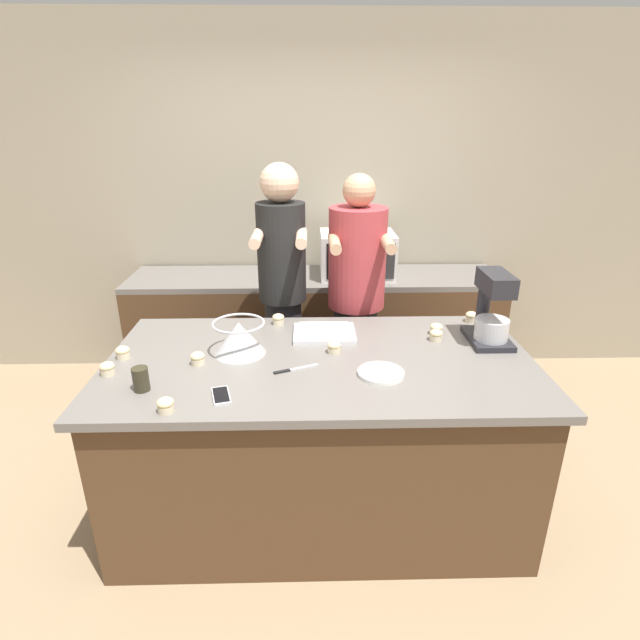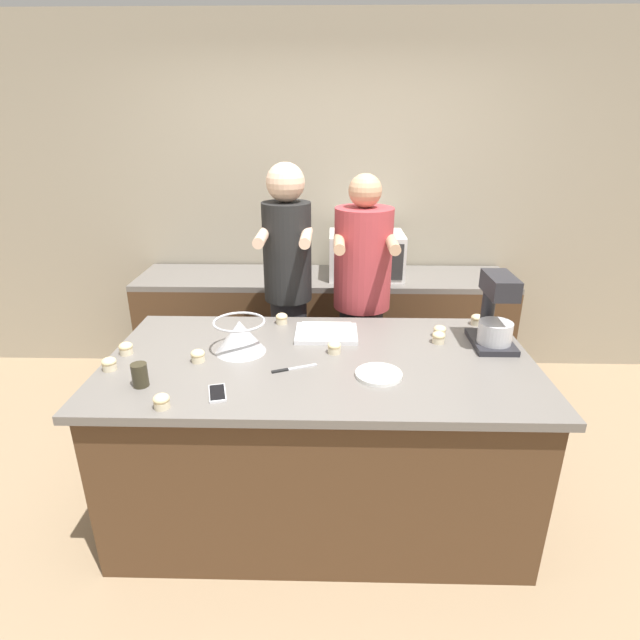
{
  "view_description": "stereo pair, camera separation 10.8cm",
  "coord_description": "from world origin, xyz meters",
  "px_view_note": "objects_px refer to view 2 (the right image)",
  "views": [
    {
      "loc": [
        -0.05,
        -2.19,
        1.98
      ],
      "look_at": [
        0.0,
        0.05,
        1.07
      ],
      "focal_mm": 28.0,
      "sensor_mm": 36.0,
      "label": 1
    },
    {
      "loc": [
        0.05,
        -2.19,
        1.98
      ],
      "look_at": [
        0.0,
        0.05,
        1.07
      ],
      "focal_mm": 28.0,
      "sensor_mm": 36.0,
      "label": 2
    }
  ],
  "objects_px": {
    "baking_tray": "(326,333)",
    "small_plate": "(379,375)",
    "cupcake_1": "(440,331)",
    "cupcake_2": "(282,318)",
    "person_right": "(361,305)",
    "cupcake_7": "(334,347)",
    "cupcake_4": "(477,319)",
    "cupcake_5": "(109,364)",
    "cupcake_8": "(126,348)",
    "drinking_glass": "(140,375)",
    "cell_phone": "(217,393)",
    "cupcake_0": "(439,337)",
    "cupcake_6": "(198,356)",
    "microwave_oven": "(366,255)",
    "mixing_bowl": "(240,335)",
    "stand_mixer": "(495,315)",
    "cupcake_3": "(161,401)",
    "knife": "(291,369)",
    "person_left": "(288,296)"
  },
  "relations": [
    {
      "from": "baking_tray",
      "to": "small_plate",
      "type": "relative_size",
      "value": 1.56
    },
    {
      "from": "cupcake_1",
      "to": "cupcake_2",
      "type": "height_order",
      "value": "same"
    },
    {
      "from": "person_right",
      "to": "cupcake_7",
      "type": "height_order",
      "value": "person_right"
    },
    {
      "from": "cupcake_4",
      "to": "cupcake_5",
      "type": "bearing_deg",
      "value": -162.18
    },
    {
      "from": "cupcake_7",
      "to": "cupcake_8",
      "type": "distance_m",
      "value": 1.03
    },
    {
      "from": "drinking_glass",
      "to": "cupcake_1",
      "type": "height_order",
      "value": "drinking_glass"
    },
    {
      "from": "cell_phone",
      "to": "cupcake_0",
      "type": "relative_size",
      "value": 2.33
    },
    {
      "from": "cupcake_6",
      "to": "cupcake_0",
      "type": "bearing_deg",
      "value": 11.61
    },
    {
      "from": "cupcake_5",
      "to": "microwave_oven",
      "type": "bearing_deg",
      "value": 50.74
    },
    {
      "from": "cell_phone",
      "to": "drinking_glass",
      "type": "bearing_deg",
      "value": 169.38
    },
    {
      "from": "cell_phone",
      "to": "baking_tray",
      "type": "bearing_deg",
      "value": 54.16
    },
    {
      "from": "microwave_oven",
      "to": "cupcake_1",
      "type": "height_order",
      "value": "microwave_oven"
    },
    {
      "from": "small_plate",
      "to": "cupcake_1",
      "type": "bearing_deg",
      "value": 51.53
    },
    {
      "from": "person_right",
      "to": "mixing_bowl",
      "type": "xyz_separation_m",
      "value": [
        -0.64,
        -0.7,
        0.09
      ]
    },
    {
      "from": "stand_mixer",
      "to": "baking_tray",
      "type": "distance_m",
      "value": 0.87
    },
    {
      "from": "baking_tray",
      "to": "cupcake_5",
      "type": "relative_size",
      "value": 4.92
    },
    {
      "from": "small_plate",
      "to": "cupcake_8",
      "type": "distance_m",
      "value": 1.25
    },
    {
      "from": "cupcake_5",
      "to": "cupcake_8",
      "type": "distance_m",
      "value": 0.17
    },
    {
      "from": "cupcake_2",
      "to": "cupcake_7",
      "type": "height_order",
      "value": "same"
    },
    {
      "from": "small_plate",
      "to": "cupcake_5",
      "type": "bearing_deg",
      "value": 178.42
    },
    {
      "from": "cupcake_3",
      "to": "cupcake_8",
      "type": "xyz_separation_m",
      "value": [
        -0.34,
        0.49,
        0.0
      ]
    },
    {
      "from": "cupcake_2",
      "to": "small_plate",
      "type": "bearing_deg",
      "value": -51.25
    },
    {
      "from": "microwave_oven",
      "to": "cupcake_5",
      "type": "xyz_separation_m",
      "value": [
        -1.29,
        -1.57,
        -0.12
      ]
    },
    {
      "from": "stand_mixer",
      "to": "cupcake_0",
      "type": "bearing_deg",
      "value": 175.84
    },
    {
      "from": "baking_tray",
      "to": "cell_phone",
      "type": "xyz_separation_m",
      "value": [
        -0.46,
        -0.63,
        -0.01
      ]
    },
    {
      "from": "cell_phone",
      "to": "cupcake_5",
      "type": "bearing_deg",
      "value": 158.96
    },
    {
      "from": "cell_phone",
      "to": "cupcake_6",
      "type": "distance_m",
      "value": 0.35
    },
    {
      "from": "knife",
      "to": "cell_phone",
      "type": "bearing_deg",
      "value": -141.8
    },
    {
      "from": "stand_mixer",
      "to": "cupcake_4",
      "type": "height_order",
      "value": "stand_mixer"
    },
    {
      "from": "person_left",
      "to": "cupcake_5",
      "type": "height_order",
      "value": "person_left"
    },
    {
      "from": "small_plate",
      "to": "cupcake_0",
      "type": "relative_size",
      "value": 3.16
    },
    {
      "from": "stand_mixer",
      "to": "baking_tray",
      "type": "xyz_separation_m",
      "value": [
        -0.85,
        0.1,
        -0.15
      ]
    },
    {
      "from": "mixing_bowl",
      "to": "cupcake_0",
      "type": "xyz_separation_m",
      "value": [
        1.01,
        0.13,
        -0.06
      ]
    },
    {
      "from": "person_right",
      "to": "cupcake_5",
      "type": "bearing_deg",
      "value": -143.15
    },
    {
      "from": "knife",
      "to": "cupcake_8",
      "type": "bearing_deg",
      "value": 169.99
    },
    {
      "from": "person_right",
      "to": "cupcake_2",
      "type": "xyz_separation_m",
      "value": [
        -0.47,
        -0.33,
        0.04
      ]
    },
    {
      "from": "cell_phone",
      "to": "cupcake_6",
      "type": "xyz_separation_m",
      "value": [
        -0.16,
        0.31,
        0.03
      ]
    },
    {
      "from": "knife",
      "to": "stand_mixer",
      "type": "bearing_deg",
      "value": 16.46
    },
    {
      "from": "cell_phone",
      "to": "cupcake_4",
      "type": "bearing_deg",
      "value": 31.71
    },
    {
      "from": "mixing_bowl",
      "to": "knife",
      "type": "xyz_separation_m",
      "value": [
        0.27,
        -0.19,
        -0.09
      ]
    },
    {
      "from": "knife",
      "to": "cupcake_7",
      "type": "distance_m",
      "value": 0.27
    },
    {
      "from": "cupcake_5",
      "to": "cupcake_7",
      "type": "relative_size",
      "value": 1.0
    },
    {
      "from": "stand_mixer",
      "to": "cupcake_6",
      "type": "bearing_deg",
      "value": -171.21
    },
    {
      "from": "stand_mixer",
      "to": "cupcake_7",
      "type": "bearing_deg",
      "value": -171.89
    },
    {
      "from": "cell_phone",
      "to": "cupcake_1",
      "type": "distance_m",
      "value": 1.24
    },
    {
      "from": "microwave_oven",
      "to": "knife",
      "type": "bearing_deg",
      "value": -105.84
    },
    {
      "from": "cell_phone",
      "to": "cupcake_6",
      "type": "relative_size",
      "value": 2.33
    },
    {
      "from": "cupcake_4",
      "to": "cupcake_6",
      "type": "xyz_separation_m",
      "value": [
        -1.47,
        -0.5,
        0.0
      ]
    },
    {
      "from": "knife",
      "to": "cupcake_3",
      "type": "height_order",
      "value": "cupcake_3"
    },
    {
      "from": "cell_phone",
      "to": "microwave_oven",
      "type": "bearing_deg",
      "value": 67.56
    }
  ]
}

